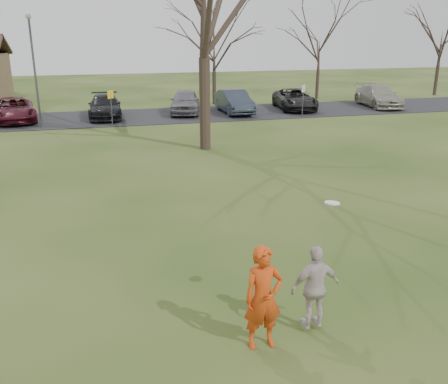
{
  "coord_description": "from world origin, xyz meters",
  "views": [
    {
      "loc": [
        -2.97,
        -7.2,
        5.32
      ],
      "look_at": [
        0.0,
        4.0,
        1.5
      ],
      "focal_mm": 39.21,
      "sensor_mm": 36.0,
      "label": 1
    }
  ],
  "objects": [
    {
      "name": "ground",
      "position": [
        0.0,
        0.0,
        0.0
      ],
      "size": [
        120.0,
        120.0,
        0.0
      ],
      "primitive_type": "plane",
      "color": "#1E380F",
      "rests_on": "ground"
    },
    {
      "name": "parking_strip",
      "position": [
        0.0,
        25.0,
        0.02
      ],
      "size": [
        62.0,
        6.5,
        0.04
      ],
      "primitive_type": "cube",
      "color": "black",
      "rests_on": "ground"
    },
    {
      "name": "player_defender",
      "position": [
        -0.41,
        -0.2,
        0.95
      ],
      "size": [
        0.7,
        0.47,
        1.9
      ],
      "primitive_type": "imported",
      "rotation": [
        0.0,
        0.0,
        0.02
      ],
      "color": "#C03D0F",
      "rests_on": "ground"
    },
    {
      "name": "car_2",
      "position": [
        -7.72,
        25.05,
        0.75
      ],
      "size": [
        3.18,
        5.45,
        1.42
      ],
      "primitive_type": "imported",
      "rotation": [
        0.0,
        0.0,
        0.17
      ],
      "color": "#4B111E",
      "rests_on": "parking_strip"
    },
    {
      "name": "car_3",
      "position": [
        -2.29,
        25.07,
        0.75
      ],
      "size": [
        2.16,
        4.97,
        1.43
      ],
      "primitive_type": "imported",
      "rotation": [
        0.0,
        0.0,
        -0.03
      ],
      "color": "black",
      "rests_on": "parking_strip"
    },
    {
      "name": "car_4",
      "position": [
        2.98,
        25.43,
        0.83
      ],
      "size": [
        2.84,
        4.93,
        1.58
      ],
      "primitive_type": "imported",
      "rotation": [
        0.0,
        0.0,
        -0.22
      ],
      "color": "slate",
      "rests_on": "parking_strip"
    },
    {
      "name": "car_5",
      "position": [
        6.21,
        24.72,
        0.81
      ],
      "size": [
        1.67,
        4.68,
        1.54
      ],
      "primitive_type": "imported",
      "rotation": [
        0.0,
        0.0,
        0.01
      ],
      "color": "#29313E",
      "rests_on": "parking_strip"
    },
    {
      "name": "car_6",
      "position": [
        10.81,
        25.21,
        0.76
      ],
      "size": [
        3.12,
        5.45,
        1.43
      ],
      "primitive_type": "imported",
      "rotation": [
        0.0,
        0.0,
        -0.15
      ],
      "color": "black",
      "rests_on": "parking_strip"
    },
    {
      "name": "car_7",
      "position": [
        17.28,
        24.91,
        0.79
      ],
      "size": [
        2.7,
        5.37,
        1.5
      ],
      "primitive_type": "imported",
      "rotation": [
        0.0,
        0.0,
        -0.12
      ],
      "color": "gray",
      "rests_on": "parking_strip"
    },
    {
      "name": "catching_play",
      "position": [
        0.66,
        0.0,
        0.9
      ],
      "size": [
        0.96,
        0.47,
        2.4
      ],
      "color": "beige",
      "rests_on": "ground"
    },
    {
      "name": "lamp_post",
      "position": [
        -6.0,
        22.5,
        3.97
      ],
      "size": [
        0.34,
        0.34,
        6.27
      ],
      "color": "#47474C",
      "rests_on": "ground"
    },
    {
      "name": "sign_yellow",
      "position": [
        -2.0,
        22.0,
        1.45
      ],
      "size": [
        0.35,
        0.35,
        2.08
      ],
      "color": "#47474C",
      "rests_on": "ground"
    },
    {
      "name": "sign_white",
      "position": [
        10.0,
        22.0,
        1.45
      ],
      "size": [
        0.35,
        0.35,
        2.08
      ],
      "color": "#47474C",
      "rests_on": "ground"
    },
    {
      "name": "small_tree_row",
      "position": [
        4.38,
        30.06,
        3.89
      ],
      "size": [
        55.0,
        5.9,
        8.5
      ],
      "color": "#352821",
      "rests_on": "ground"
    }
  ]
}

